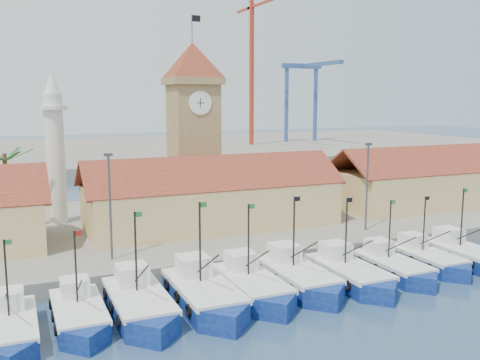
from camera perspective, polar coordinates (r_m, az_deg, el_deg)
name	(u,v)px	position (r m, az deg, el deg)	size (l,w,h in m)	color
ground	(306,304)	(40.66, 7.11, -13.01)	(400.00, 400.00, 0.00)	navy
quay	(200,224)	(61.38, -4.28, -4.73)	(140.00, 32.00, 1.50)	gray
terminal	(92,152)	(144.48, -15.47, 2.85)	(240.00, 80.00, 2.00)	gray
boat_1	(10,332)	(37.24, -23.35, -14.63)	(3.25, 8.90, 6.73)	navy
boat_2	(79,316)	(38.06, -16.76, -13.77)	(3.23, 8.84, 6.69)	navy
boat_3	(140,306)	(38.46, -10.59, -13.12)	(3.72, 10.19, 7.71)	navy
boat_4	(205,297)	(39.53, -3.76, -12.32)	(3.88, 10.64, 8.05)	navy
boat_5	(253,288)	(41.30, 1.43, -11.44)	(3.62, 9.91, 7.50)	navy
boat_6	(299,279)	(43.37, 6.30, -10.46)	(3.72, 10.20, 7.72)	navy
boat_7	(351,276)	(44.89, 11.78, -9.96)	(3.59, 9.84, 7.45)	navy
boat_8	(394,269)	(47.75, 16.15, -9.06)	(3.30, 9.05, 6.84)	navy
boat_9	(429,261)	(50.96, 19.49, -8.10)	(3.25, 8.91, 6.74)	navy
boat_10	(467,256)	(53.30, 23.06, -7.51)	(3.51, 9.63, 7.28)	navy
hall_center	(212,203)	(57.00, -3.01, -2.44)	(27.04, 10.13, 7.61)	tan
hall_right	(443,184)	(74.21, 20.85, -0.39)	(31.20, 10.13, 7.61)	tan
clock_tower	(193,125)	(61.66, -5.01, 5.86)	(5.80, 5.80, 22.70)	#9E8651
minaret	(55,148)	(60.88, -19.14, 3.27)	(3.00, 3.00, 16.30)	silver
palm_tree	(6,185)	(59.15, -23.66, -0.54)	(5.60, 5.03, 8.39)	brown
lamp_posts	(247,191)	(49.44, 0.73, -1.22)	(80.70, 0.25, 9.03)	#3F3F44
crane_red_right	(254,53)	(150.39, 1.46, 13.40)	(1.00, 32.36, 45.61)	#AC2E1A
gantry	(307,81)	(161.23, 7.17, 10.45)	(13.00, 22.00, 23.20)	#315197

